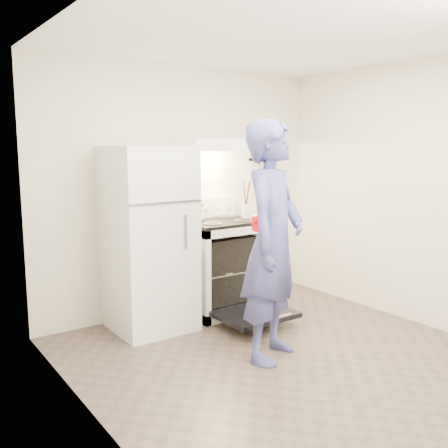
% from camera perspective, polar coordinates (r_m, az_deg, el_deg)
% --- Properties ---
extents(floor, '(3.60, 3.60, 0.00)m').
position_cam_1_polar(floor, '(4.09, 9.02, -15.73)').
color(floor, brown).
rests_on(floor, ground).
extents(back_wall, '(3.20, 0.02, 2.50)m').
position_cam_1_polar(back_wall, '(5.18, -4.67, 3.90)').
color(back_wall, beige).
rests_on(back_wall, ground).
extents(refrigerator, '(0.70, 0.70, 1.70)m').
position_cam_1_polar(refrigerator, '(4.65, -8.56, -1.71)').
color(refrigerator, white).
rests_on(refrigerator, floor).
extents(stove_body, '(0.76, 0.65, 0.92)m').
position_cam_1_polar(stove_body, '(5.16, -0.50, -4.99)').
color(stove_body, white).
rests_on(stove_body, floor).
extents(cooktop, '(0.76, 0.65, 0.03)m').
position_cam_1_polar(cooktop, '(5.07, -0.51, 0.23)').
color(cooktop, black).
rests_on(cooktop, stove_body).
extents(backsplash, '(0.76, 0.07, 0.20)m').
position_cam_1_polar(backsplash, '(5.29, -2.27, 1.84)').
color(backsplash, white).
rests_on(backsplash, cooktop).
extents(oven_door, '(0.70, 0.54, 0.04)m').
position_cam_1_polar(oven_door, '(4.80, 3.62, -10.26)').
color(oven_door, black).
rests_on(oven_door, floor).
extents(oven_rack, '(0.60, 0.52, 0.01)m').
position_cam_1_polar(oven_rack, '(5.17, -0.50, -5.21)').
color(oven_rack, slate).
rests_on(oven_rack, stove_body).
extents(range_hood, '(0.76, 0.50, 0.12)m').
position_cam_1_polar(range_hood, '(5.07, -1.01, 9.02)').
color(range_hood, white).
rests_on(range_hood, back_wall).
extents(knife_strip, '(0.40, 0.02, 0.03)m').
position_cam_1_polar(knife_strip, '(5.76, 4.48, 7.38)').
color(knife_strip, black).
rests_on(knife_strip, back_wall).
extents(pizza_stone, '(0.36, 0.36, 0.02)m').
position_cam_1_polar(pizza_stone, '(5.07, -0.56, -5.31)').
color(pizza_stone, olive).
rests_on(pizza_stone, oven_rack).
extents(tea_kettle, '(0.25, 0.21, 0.31)m').
position_cam_1_polar(tea_kettle, '(5.09, -3.78, 2.17)').
color(tea_kettle, silver).
rests_on(tea_kettle, cooktop).
extents(utensil_jar, '(0.10, 0.10, 0.13)m').
position_cam_1_polar(utensil_jar, '(5.07, 2.58, 1.48)').
color(utensil_jar, silver).
rests_on(utensil_jar, cooktop).
extents(person, '(0.83, 0.73, 1.90)m').
position_cam_1_polar(person, '(3.95, 5.60, -2.02)').
color(person, navy).
rests_on(person, floor).
extents(dutch_oven, '(0.33, 0.26, 0.22)m').
position_cam_1_polar(dutch_oven, '(4.35, 4.90, 0.08)').
color(dutch_oven, red).
rests_on(dutch_oven, person).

